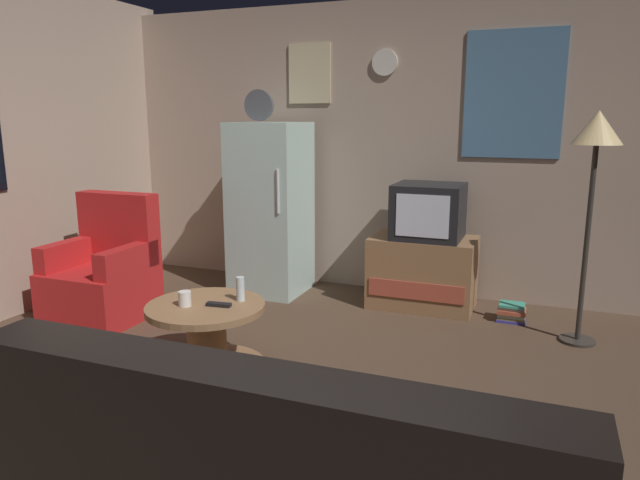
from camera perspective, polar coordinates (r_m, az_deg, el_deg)
ground_plane at (r=3.32m, az=-5.54°, el=-15.94°), size 12.00×12.00×0.00m
wall_with_art at (r=5.23m, az=6.57°, el=8.84°), size 5.20×0.12×2.52m
fridge at (r=5.16m, az=-4.88°, el=3.11°), size 0.60×0.62×1.77m
tv_stand at (r=4.88m, az=10.01°, el=-3.12°), size 0.84×0.53×0.58m
crt_tv at (r=4.77m, az=10.59°, el=2.79°), size 0.54×0.51×0.44m
standing_lamp at (r=4.26m, az=25.42°, el=8.28°), size 0.32×0.32×1.59m
coffee_table at (r=3.68m, az=-11.01°, el=-9.45°), size 0.72×0.72×0.44m
wine_glass at (r=3.62m, az=-7.80°, el=-4.76°), size 0.05×0.05×0.15m
mug_ceramic_white at (r=3.59m, az=-13.10°, el=-5.62°), size 0.08×0.08×0.09m
remote_control at (r=3.55m, az=-9.89°, el=-6.25°), size 0.15×0.06×0.02m
armchair at (r=4.85m, az=-20.35°, el=-3.23°), size 0.68×0.68×0.96m
book_stack at (r=4.75m, az=18.25°, el=-6.76°), size 0.21×0.17×0.14m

